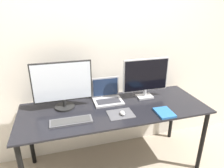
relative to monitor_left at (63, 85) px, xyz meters
name	(u,v)px	position (x,y,z in m)	size (l,w,h in m)	color
wall_back	(104,51)	(0.49, 0.27, 0.25)	(7.00, 0.05, 2.50)	silver
desk	(115,115)	(0.49, -0.14, -0.34)	(1.89, 0.70, 0.75)	black
monitor_left	(63,85)	(0.00, 0.00, 0.00)	(0.58, 0.20, 0.48)	black
monitor_right	(146,77)	(0.89, 0.00, -0.01)	(0.52, 0.12, 0.45)	#B2B2B7
laptop	(107,95)	(0.46, 0.05, -0.19)	(0.31, 0.24, 0.24)	#ADADB2
keyboard	(71,121)	(0.04, -0.29, -0.24)	(0.38, 0.13, 0.02)	#4C4C51
mousepad	(121,114)	(0.51, -0.28, -0.25)	(0.24, 0.20, 0.00)	#47474C
mouse	(123,113)	(0.52, -0.30, -0.23)	(0.04, 0.07, 0.04)	silver
book	(164,113)	(0.92, -0.39, -0.24)	(0.16, 0.21, 0.02)	#235B9E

